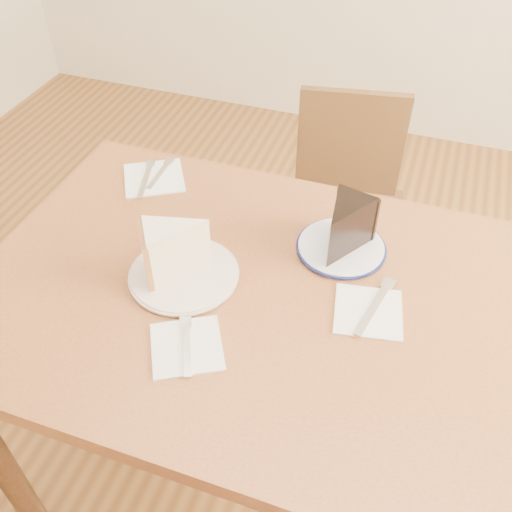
{
  "coord_description": "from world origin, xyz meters",
  "views": [
    {
      "loc": [
        0.24,
        -0.75,
        1.6
      ],
      "look_at": [
        -0.04,
        0.05,
        0.8
      ],
      "focal_mm": 40.0,
      "sensor_mm": 36.0,
      "label": 1
    }
  ],
  "objects_px": {
    "plate_cream": "(184,274)",
    "chocolate_cake": "(342,231)",
    "plate_navy": "(341,247)",
    "carrot_cake": "(180,250)",
    "chair_far": "(342,211)",
    "table": "(264,325)"
  },
  "relations": [
    {
      "from": "chair_far",
      "to": "plate_cream",
      "type": "relative_size",
      "value": 3.63
    },
    {
      "from": "plate_cream",
      "to": "carrot_cake",
      "type": "relative_size",
      "value": 1.74
    },
    {
      "from": "chair_far",
      "to": "plate_navy",
      "type": "height_order",
      "value": "chair_far"
    },
    {
      "from": "carrot_cake",
      "to": "plate_navy",
      "type": "bearing_deg",
      "value": 88.71
    },
    {
      "from": "plate_navy",
      "to": "plate_cream",
      "type": "bearing_deg",
      "value": -146.98
    },
    {
      "from": "chocolate_cake",
      "to": "plate_cream",
      "type": "bearing_deg",
      "value": 44.02
    },
    {
      "from": "carrot_cake",
      "to": "table",
      "type": "bearing_deg",
      "value": 58.47
    },
    {
      "from": "chair_far",
      "to": "carrot_cake",
      "type": "distance_m",
      "value": 0.82
    },
    {
      "from": "table",
      "to": "carrot_cake",
      "type": "bearing_deg",
      "value": -178.4
    },
    {
      "from": "plate_cream",
      "to": "plate_navy",
      "type": "xyz_separation_m",
      "value": [
        0.29,
        0.19,
        0.0
      ]
    },
    {
      "from": "chair_far",
      "to": "plate_navy",
      "type": "bearing_deg",
      "value": 88.99
    },
    {
      "from": "table",
      "to": "chair_far",
      "type": "relative_size",
      "value": 1.51
    },
    {
      "from": "table",
      "to": "chair_far",
      "type": "bearing_deg",
      "value": 87.2
    },
    {
      "from": "plate_navy",
      "to": "carrot_cake",
      "type": "relative_size",
      "value": 1.48
    },
    {
      "from": "carrot_cake",
      "to": "chocolate_cake",
      "type": "distance_m",
      "value": 0.34
    },
    {
      "from": "plate_cream",
      "to": "plate_navy",
      "type": "height_order",
      "value": "same"
    },
    {
      "from": "chair_far",
      "to": "chocolate_cake",
      "type": "bearing_deg",
      "value": 88.73
    },
    {
      "from": "table",
      "to": "carrot_cake",
      "type": "relative_size",
      "value": 9.52
    },
    {
      "from": "chair_far",
      "to": "plate_navy",
      "type": "distance_m",
      "value": 0.61
    },
    {
      "from": "plate_cream",
      "to": "chocolate_cake",
      "type": "distance_m",
      "value": 0.34
    },
    {
      "from": "chair_far",
      "to": "plate_cream",
      "type": "height_order",
      "value": "chair_far"
    },
    {
      "from": "plate_navy",
      "to": "table",
      "type": "bearing_deg",
      "value": -122.95
    }
  ]
}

